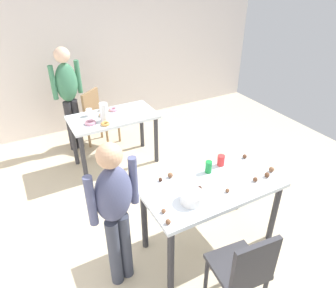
{
  "coord_description": "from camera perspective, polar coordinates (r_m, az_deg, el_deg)",
  "views": [
    {
      "loc": [
        -1.32,
        -1.88,
        2.54
      ],
      "look_at": [
        0.01,
        0.55,
        0.9
      ],
      "focal_mm": 33.11,
      "sensor_mm": 36.0,
      "label": 1
    }
  ],
  "objects": [
    {
      "name": "ground_plane",
      "position": [
        3.42,
        4.48,
        -17.39
      ],
      "size": [
        6.4,
        6.4,
        0.0
      ],
      "primitive_type": "plane",
      "color": "beige"
    },
    {
      "name": "wall_back",
      "position": [
        5.39,
        -14.32,
        16.44
      ],
      "size": [
        6.4,
        0.1,
        2.6
      ],
      "primitive_type": "cube",
      "color": "silver",
      "rests_on": "ground_plane"
    },
    {
      "name": "dining_table_near",
      "position": [
        2.99,
        8.15,
        -9.09
      ],
      "size": [
        1.31,
        0.65,
        0.75
      ],
      "color": "silver",
      "rests_on": "ground_plane"
    },
    {
      "name": "dining_table_far",
      "position": [
        4.29,
        -9.99,
        3.71
      ],
      "size": [
        1.16,
        0.61,
        0.75
      ],
      "color": "silver",
      "rests_on": "ground_plane"
    },
    {
      "name": "chair_near_table",
      "position": [
        2.64,
        13.77,
        -21.37
      ],
      "size": [
        0.44,
        0.44,
        0.87
      ],
      "color": "#2D2D33",
      "rests_on": "ground_plane"
    },
    {
      "name": "chair_far_table",
      "position": [
        4.9,
        -12.78,
        5.19
      ],
      "size": [
        0.56,
        0.56,
        0.87
      ],
      "color": "olive",
      "rests_on": "ground_plane"
    },
    {
      "name": "person_girl_near",
      "position": [
        2.54,
        -9.71,
        -11.36
      ],
      "size": [
        0.45,
        0.26,
        1.44
      ],
      "color": "#383D4C",
      "rests_on": "ground_plane"
    },
    {
      "name": "person_adult_far",
      "position": [
        4.7,
        -17.93,
        9.23
      ],
      "size": [
        0.45,
        0.27,
        1.56
      ],
      "color": "#28282D",
      "rests_on": "ground_plane"
    },
    {
      "name": "mixing_bowl",
      "position": [
        2.7,
        4.46,
        -9.77
      ],
      "size": [
        0.21,
        0.21,
        0.09
      ],
      "primitive_type": "cylinder",
      "color": "white",
      "rests_on": "dining_table_near"
    },
    {
      "name": "soda_can",
      "position": [
        3.05,
        7.48,
        -4.2
      ],
      "size": [
        0.07,
        0.07,
        0.12
      ],
      "primitive_type": "cylinder",
      "color": "#198438",
      "rests_on": "dining_table_near"
    },
    {
      "name": "fork_near",
      "position": [
        2.97,
        8.66,
        -6.65
      ],
      "size": [
        0.17,
        0.02,
        0.01
      ],
      "primitive_type": "cube",
      "color": "silver",
      "rests_on": "dining_table_near"
    },
    {
      "name": "cup_near_0",
      "position": [
        3.17,
        9.72,
        -2.98
      ],
      "size": [
        0.07,
        0.07,
        0.11
      ],
      "primitive_type": "cylinder",
      "color": "red",
      "rests_on": "dining_table_near"
    },
    {
      "name": "cake_ball_0",
      "position": [
        2.6,
        -0.82,
        -12.21
      ],
      "size": [
        0.04,
        0.04,
        0.04
      ],
      "primitive_type": "sphere",
      "color": "brown",
      "rests_on": "dining_table_near"
    },
    {
      "name": "cake_ball_1",
      "position": [
        2.84,
        5.88,
        -8.05
      ],
      "size": [
        0.04,
        0.04,
        0.04
      ],
      "primitive_type": "sphere",
      "color": "#3D2319",
      "rests_on": "dining_table_near"
    },
    {
      "name": "cake_ball_2",
      "position": [
        2.51,
        0.03,
        -14.11
      ],
      "size": [
        0.04,
        0.04,
        0.04
      ],
      "primitive_type": "sphere",
      "color": "brown",
      "rests_on": "dining_table_near"
    },
    {
      "name": "cake_ball_3",
      "position": [
        3.21,
        18.5,
        -4.48
      ],
      "size": [
        0.05,
        0.05,
        0.05
      ],
      "primitive_type": "sphere",
      "color": "brown",
      "rests_on": "dining_table_near"
    },
    {
      "name": "cake_ball_4",
      "position": [
        2.85,
        10.9,
        -8.39
      ],
      "size": [
        0.04,
        0.04,
        0.04
      ],
      "primitive_type": "sphere",
      "color": "brown",
      "rests_on": "dining_table_near"
    },
    {
      "name": "cake_ball_5",
      "position": [
        2.97,
        0.44,
        -5.77
      ],
      "size": [
        0.05,
        0.05,
        0.05
      ],
      "primitive_type": "sphere",
      "color": "brown",
      "rests_on": "dining_table_near"
    },
    {
      "name": "cake_ball_6",
      "position": [
        2.93,
        -1.4,
        -6.57
      ],
      "size": [
        0.04,
        0.04,
        0.04
      ],
      "primitive_type": "sphere",
      "color": "#3D2319",
      "rests_on": "dining_table_near"
    },
    {
      "name": "cake_ball_7",
      "position": [
        3.03,
        15.78,
        -6.29
      ],
      "size": [
        0.05,
        0.05,
        0.05
      ],
      "primitive_type": "sphere",
      "color": "brown",
      "rests_on": "dining_table_near"
    },
    {
      "name": "cake_ball_8",
      "position": [
        3.35,
        13.94,
        -2.21
      ],
      "size": [
        0.05,
        0.05,
        0.05
      ],
      "primitive_type": "sphere",
      "color": "brown",
      "rests_on": "dining_table_near"
    },
    {
      "name": "cake_ball_9",
      "position": [
        3.12,
        17.76,
        -5.45
      ],
      "size": [
        0.05,
        0.05,
        0.05
      ],
      "primitive_type": "sphere",
      "color": "brown",
      "rests_on": "dining_table_near"
    },
    {
      "name": "pitcher_far",
      "position": [
        4.06,
        -11.71,
        5.74
      ],
      "size": [
        0.11,
        0.11,
        0.25
      ],
      "primitive_type": "cylinder",
      "color": "white",
      "rests_on": "dining_table_far"
    },
    {
      "name": "cup_far_0",
      "position": [
        4.28,
        -14.31,
        5.66
      ],
      "size": [
        0.08,
        0.08,
        0.1
      ],
      "primitive_type": "cylinder",
      "color": "white",
      "rests_on": "dining_table_far"
    },
    {
      "name": "cup_far_1",
      "position": [
        4.41,
        -11.53,
        6.68
      ],
      "size": [
        0.08,
        0.08,
        0.09
      ],
      "primitive_type": "cylinder",
      "color": "yellow",
      "rests_on": "dining_table_far"
    },
    {
      "name": "donut_far_0",
      "position": [
        4.06,
        -14.09,
        3.87
      ],
      "size": [
        0.14,
        0.14,
        0.04
      ],
      "primitive_type": "torus",
      "color": "pink",
      "rests_on": "dining_table_far"
    },
    {
      "name": "donut_far_1",
      "position": [
        4.38,
        -10.08,
        6.3
      ],
      "size": [
        0.12,
        0.12,
        0.04
      ],
      "primitive_type": "torus",
      "color": "pink",
      "rests_on": "dining_table_far"
    },
    {
      "name": "donut_far_2",
      "position": [
        4.25,
        -11.69,
        5.35
      ],
      "size": [
        0.13,
        0.13,
        0.04
      ],
      "primitive_type": "torus",
      "color": "gold",
      "rests_on": "dining_table_far"
    },
    {
      "name": "donut_far_3",
      "position": [
        4.0,
        -11.45,
        3.67
      ],
      "size": [
        0.12,
        0.12,
        0.03
      ],
      "primitive_type": "torus",
      "color": "gold",
      "rests_on": "dining_table_far"
    }
  ]
}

